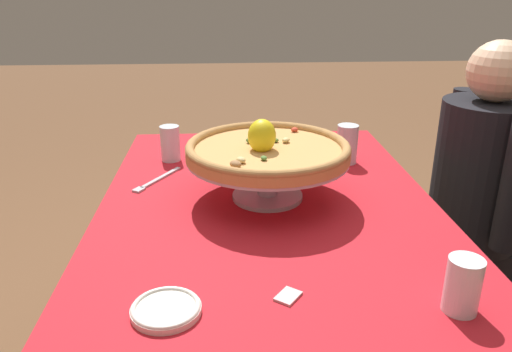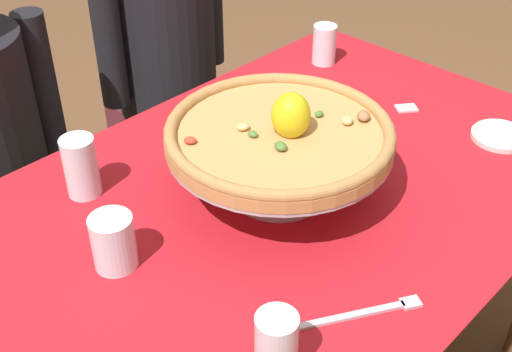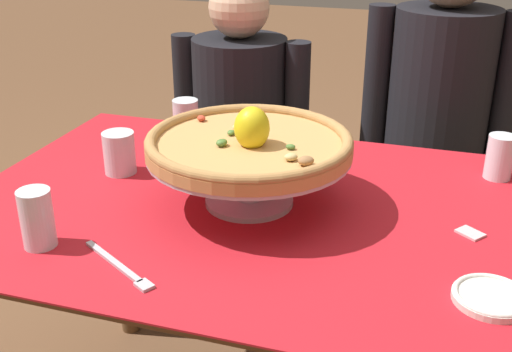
% 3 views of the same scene
% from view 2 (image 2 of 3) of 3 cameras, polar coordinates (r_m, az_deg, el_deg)
% --- Properties ---
extents(dining_table, '(1.33, 0.89, 0.73)m').
position_cam_2_polar(dining_table, '(1.41, 2.96, -3.97)').
color(dining_table, brown).
rests_on(dining_table, ground).
extents(pizza_stand, '(0.43, 0.43, 0.12)m').
position_cam_2_polar(pizza_stand, '(1.27, 2.05, 1.63)').
color(pizza_stand, '#B7B7C1').
rests_on(pizza_stand, dining_table).
extents(pizza, '(0.43, 0.43, 0.11)m').
position_cam_2_polar(pizza, '(1.24, 2.16, 3.72)').
color(pizza, tan).
rests_on(pizza, pizza_stand).
extents(water_glass_side_left, '(0.08, 0.08, 0.10)m').
position_cam_2_polar(water_glass_side_left, '(1.16, -12.10, -5.81)').
color(water_glass_side_left, silver).
rests_on(water_glass_side_left, dining_table).
extents(water_glass_back_right, '(0.06, 0.06, 0.11)m').
position_cam_2_polar(water_glass_back_right, '(1.81, 5.88, 11.02)').
color(water_glass_back_right, white).
rests_on(water_glass_back_right, dining_table).
extents(water_glass_back_left, '(0.07, 0.07, 0.13)m').
position_cam_2_polar(water_glass_back_left, '(1.34, -14.75, 0.48)').
color(water_glass_back_left, silver).
rests_on(water_glass_back_left, dining_table).
extents(water_glass_front_left, '(0.06, 0.06, 0.12)m').
position_cam_2_polar(water_glass_front_left, '(0.97, 1.75, -14.69)').
color(water_glass_front_left, silver).
rests_on(water_glass_front_left, dining_table).
extents(side_plate, '(0.13, 0.13, 0.02)m').
position_cam_2_polar(side_plate, '(1.58, 20.23, 3.30)').
color(side_plate, silver).
rests_on(side_plate, dining_table).
extents(dinner_fork, '(0.19, 0.12, 0.01)m').
position_cam_2_polar(dinner_fork, '(1.10, 9.52, -11.45)').
color(dinner_fork, '#B7B7C1').
rests_on(dinner_fork, dining_table).
extents(sugar_packet, '(0.06, 0.06, 0.00)m').
position_cam_2_polar(sugar_packet, '(1.64, 12.88, 5.66)').
color(sugar_packet, beige).
rests_on(sugar_packet, dining_table).
extents(diner_right, '(0.47, 0.32, 1.27)m').
position_cam_2_polar(diner_right, '(2.10, -7.72, 9.24)').
color(diner_right, maroon).
rests_on(diner_right, ground).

